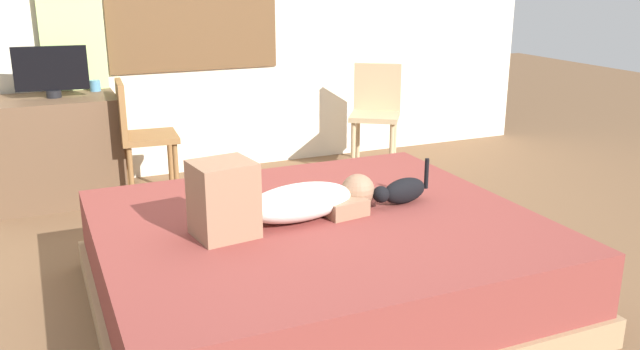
# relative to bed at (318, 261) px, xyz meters

# --- Properties ---
(ground_plane) EXTENTS (16.00, 16.00, 0.00)m
(ground_plane) POSITION_rel_bed_xyz_m (-0.08, 0.07, -0.22)
(ground_plane) COLOR brown
(bed) EXTENTS (2.08, 1.86, 0.44)m
(bed) POSITION_rel_bed_xyz_m (0.00, 0.00, 0.00)
(bed) COLOR #997A56
(bed) RESTS_ON ground
(person_lying) EXTENTS (0.94, 0.37, 0.34)m
(person_lying) POSITION_rel_bed_xyz_m (-0.18, 0.02, 0.34)
(person_lying) COLOR silver
(person_lying) RESTS_ON bed
(cat) EXTENTS (0.35, 0.16, 0.21)m
(cat) POSITION_rel_bed_xyz_m (0.48, 0.03, 0.29)
(cat) COLOR black
(cat) RESTS_ON bed
(desk) EXTENTS (0.90, 0.56, 0.74)m
(desk) POSITION_rel_bed_xyz_m (-1.08, 2.15, 0.15)
(desk) COLOR brown
(desk) RESTS_ON ground
(tv_monitor) EXTENTS (0.48, 0.10, 0.35)m
(tv_monitor) POSITION_rel_bed_xyz_m (-1.04, 2.15, 0.71)
(tv_monitor) COLOR black
(tv_monitor) RESTS_ON desk
(cup) EXTENTS (0.08, 0.08, 0.08)m
(cup) POSITION_rel_bed_xyz_m (-0.75, 2.31, 0.56)
(cup) COLOR teal
(cup) RESTS_ON desk
(chair_by_desk) EXTENTS (0.41, 0.41, 0.86)m
(chair_by_desk) POSITION_rel_bed_xyz_m (-0.53, 1.90, 0.29)
(chair_by_desk) COLOR brown
(chair_by_desk) RESTS_ON ground
(chair_spare) EXTENTS (0.53, 0.53, 0.86)m
(chair_spare) POSITION_rel_bed_xyz_m (1.36, 1.94, 0.29)
(chair_spare) COLOR tan
(chair_spare) RESTS_ON ground
(curtain_left) EXTENTS (0.44, 0.06, 2.49)m
(curtain_left) POSITION_rel_bed_xyz_m (-0.86, 2.43, 1.03)
(curtain_left) COLOR #ADCC75
(curtain_left) RESTS_ON ground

